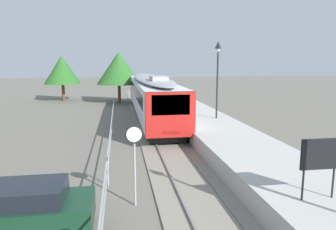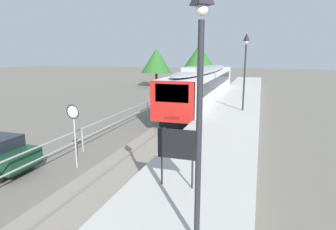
# 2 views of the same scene
# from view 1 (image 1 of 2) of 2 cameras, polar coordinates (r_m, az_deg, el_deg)

# --- Properties ---
(ground_plane) EXTENTS (160.00, 160.00, 0.00)m
(ground_plane) POSITION_cam_1_polar(r_m,az_deg,el_deg) (22.50, -9.32, -2.89)
(ground_plane) COLOR #6B665B
(track_rails) EXTENTS (3.20, 60.00, 0.14)m
(track_rails) POSITION_cam_1_polar(r_m,az_deg,el_deg) (22.66, -1.71, -2.58)
(track_rails) COLOR gray
(track_rails) RESTS_ON ground
(commuter_train) EXTENTS (2.82, 20.95, 3.74)m
(commuter_train) POSITION_cam_1_polar(r_m,az_deg,el_deg) (27.27, -3.07, 4.00)
(commuter_train) COLOR silver
(commuter_train) RESTS_ON track_rails
(station_platform) EXTENTS (3.90, 60.00, 0.90)m
(station_platform) POSITION_cam_1_polar(r_m,az_deg,el_deg) (23.20, 6.27, -1.30)
(station_platform) COLOR #B7B5AD
(station_platform) RESTS_ON ground
(platform_lamp_mid_platform) EXTENTS (0.34, 0.34, 5.35)m
(platform_lamp_mid_platform) POSITION_cam_1_polar(r_m,az_deg,el_deg) (22.07, 9.08, 8.98)
(platform_lamp_mid_platform) COLOR #232328
(platform_lamp_mid_platform) RESTS_ON station_platform
(platform_notice_board) EXTENTS (1.20, 0.08, 1.80)m
(platform_notice_board) POSITION_cam_1_polar(r_m,az_deg,el_deg) (9.98, 26.10, -6.79)
(platform_notice_board) COLOR #232328
(platform_notice_board) RESTS_ON station_platform
(speed_limit_sign) EXTENTS (0.61, 0.10, 2.81)m
(speed_limit_sign) POSITION_cam_1_polar(r_m,az_deg,el_deg) (10.39, -6.18, -5.56)
(speed_limit_sign) COLOR #9EA0A5
(speed_limit_sign) RESTS_ON ground
(carpark_fence) EXTENTS (0.06, 36.06, 1.25)m
(carpark_fence) POSITION_cam_1_polar(r_m,az_deg,el_deg) (12.61, -10.99, -8.70)
(carpark_fence) COLOR #9EA0A5
(carpark_fence) RESTS_ON ground
(parked_hatchback_dark_green) EXTENTS (4.01, 1.78, 1.53)m
(parked_hatchback_dark_green) POSITION_cam_1_polar(r_m,az_deg,el_deg) (9.89, -25.25, -15.50)
(parked_hatchback_dark_green) COLOR #143823
(parked_hatchback_dark_green) RESTS_ON ground
(tree_behind_carpark) EXTENTS (4.47, 4.47, 5.63)m
(tree_behind_carpark) POSITION_cam_1_polar(r_m,az_deg,el_deg) (41.42, -18.81, 7.82)
(tree_behind_carpark) COLOR brown
(tree_behind_carpark) RESTS_ON ground
(tree_behind_station_far) EXTENTS (5.30, 5.30, 6.01)m
(tree_behind_station_far) POSITION_cam_1_polar(r_m,az_deg,el_deg) (38.01, -9.01, 8.45)
(tree_behind_station_far) COLOR brown
(tree_behind_station_far) RESTS_ON ground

